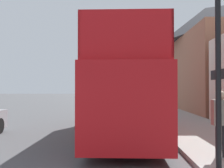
{
  "coord_description": "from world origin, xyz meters",
  "views": [
    {
      "loc": [
        2.78,
        -3.07,
        2.03
      ],
      "look_at": [
        2.46,
        10.11,
        2.25
      ],
      "focal_mm": 42.0,
      "sensor_mm": 36.0,
      "label": 1
    }
  ],
  "objects_px": {
    "lamp_post_nearest": "(218,19)",
    "lamp_post_second": "(167,65)",
    "pedestrian_second": "(221,117)",
    "parked_car_ahead_of_bus": "(130,107)",
    "lamp_post_third": "(149,70)",
    "tour_bus": "(124,93)"
  },
  "relations": [
    {
      "from": "tour_bus",
      "to": "parked_car_ahead_of_bus",
      "type": "distance_m",
      "value": 7.18
    },
    {
      "from": "tour_bus",
      "to": "lamp_post_third",
      "type": "height_order",
      "value": "lamp_post_third"
    },
    {
      "from": "tour_bus",
      "to": "lamp_post_second",
      "type": "xyz_separation_m",
      "value": [
        2.37,
        2.27,
        1.48
      ]
    },
    {
      "from": "parked_car_ahead_of_bus",
      "to": "tour_bus",
      "type": "bearing_deg",
      "value": -96.18
    },
    {
      "from": "lamp_post_third",
      "to": "tour_bus",
      "type": "bearing_deg",
      "value": -103.01
    },
    {
      "from": "pedestrian_second",
      "to": "parked_car_ahead_of_bus",
      "type": "bearing_deg",
      "value": 99.89
    },
    {
      "from": "parked_car_ahead_of_bus",
      "to": "pedestrian_second",
      "type": "relative_size",
      "value": 2.21
    },
    {
      "from": "lamp_post_nearest",
      "to": "lamp_post_second",
      "type": "distance_m",
      "value": 7.86
    },
    {
      "from": "tour_bus",
      "to": "parked_car_ahead_of_bus",
      "type": "xyz_separation_m",
      "value": [
        0.56,
        7.06,
        -1.13
      ]
    },
    {
      "from": "lamp_post_second",
      "to": "lamp_post_nearest",
      "type": "bearing_deg",
      "value": -91.94
    },
    {
      "from": "pedestrian_second",
      "to": "lamp_post_second",
      "type": "bearing_deg",
      "value": 91.75
    },
    {
      "from": "tour_bus",
      "to": "lamp_post_nearest",
      "type": "bearing_deg",
      "value": -68.68
    },
    {
      "from": "pedestrian_second",
      "to": "lamp_post_third",
      "type": "bearing_deg",
      "value": 90.93
    },
    {
      "from": "parked_car_ahead_of_bus",
      "to": "lamp_post_third",
      "type": "distance_m",
      "value": 4.55
    },
    {
      "from": "lamp_post_second",
      "to": "lamp_post_third",
      "type": "relative_size",
      "value": 0.92
    },
    {
      "from": "tour_bus",
      "to": "parked_car_ahead_of_bus",
      "type": "bearing_deg",
      "value": 86.17
    },
    {
      "from": "pedestrian_second",
      "to": "lamp_post_second",
      "type": "relative_size",
      "value": 0.4
    },
    {
      "from": "tour_bus",
      "to": "pedestrian_second",
      "type": "xyz_separation_m",
      "value": [
        2.58,
        -4.51,
        -0.58
      ]
    },
    {
      "from": "parked_car_ahead_of_bus",
      "to": "lamp_post_second",
      "type": "xyz_separation_m",
      "value": [
        1.81,
        -4.8,
        2.61
      ]
    },
    {
      "from": "tour_bus",
      "to": "parked_car_ahead_of_bus",
      "type": "relative_size",
      "value": 2.57
    },
    {
      "from": "parked_car_ahead_of_bus",
      "to": "lamp_post_second",
      "type": "height_order",
      "value": "lamp_post_second"
    },
    {
      "from": "pedestrian_second",
      "to": "lamp_post_nearest",
      "type": "xyz_separation_m",
      "value": [
        -0.47,
        -1.07,
        2.43
      ]
    }
  ]
}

